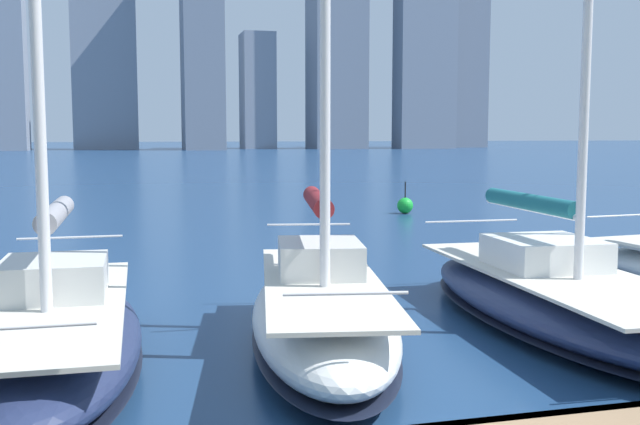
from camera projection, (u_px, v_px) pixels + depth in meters
The scene contains 5 objects.
city_skyline at pixel (167, 52), 157.42m from camera, with size 166.24×21.54×52.69m.
sailboat_teal at pixel (557, 293), 13.59m from camera, with size 3.34×8.71×11.79m.
sailboat_maroon at pixel (322, 307), 12.03m from camera, with size 3.46×7.53×11.97m.
sailboat_grey at pixel (53, 332), 10.70m from camera, with size 2.59×7.31×11.70m.
channel_buoy at pixel (405, 205), 32.61m from camera, with size 0.70×0.70×1.40m.
Camera 1 is at (3.22, 5.35, 3.50)m, focal length 42.00 mm.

